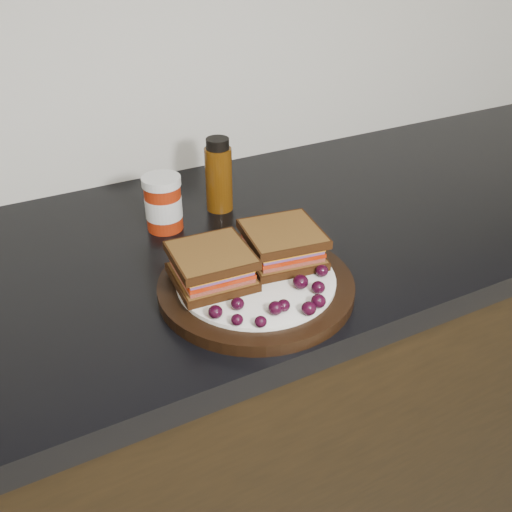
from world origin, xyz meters
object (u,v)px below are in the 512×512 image
Objects in this scene: condiment_jar at (163,203)px; oil_bottle at (219,175)px; sandwich_left at (212,266)px; plate at (256,286)px.

oil_bottle is at bearing 11.74° from condiment_jar.
sandwich_left is at bearing -116.70° from oil_bottle.
condiment_jar is at bearing 102.23° from plate.
oil_bottle is at bearing 76.64° from plate.
condiment_jar is (0.01, 0.21, -0.00)m from sandwich_left.
plate is 2.95× the size of condiment_jar.
oil_bottle reaches higher than condiment_jar.
sandwich_left is 0.27m from oil_bottle.
plate is 2.65× the size of sandwich_left.
sandwich_left reaches higher than plate.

